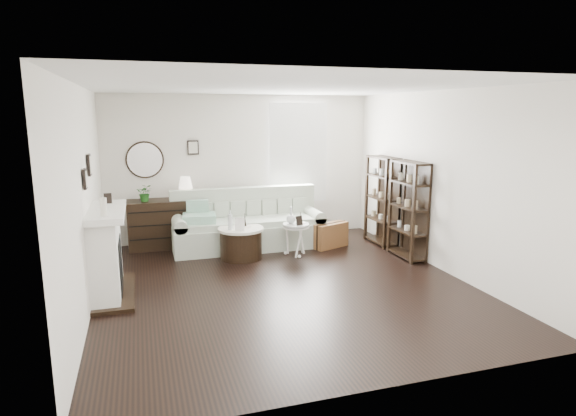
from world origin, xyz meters
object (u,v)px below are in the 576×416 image
object	(u,v)px
dresser	(166,224)
drum_table	(241,243)
pedestal_table	(296,226)
sofa	(248,228)

from	to	relation	value
dresser	drum_table	distance (m)	1.57
drum_table	pedestal_table	world-z (taller)	pedestal_table
sofa	pedestal_table	world-z (taller)	sofa
dresser	sofa	bearing A→B (deg)	-15.40
dresser	pedestal_table	xyz separation A→B (m)	(2.06, -1.18, 0.07)
sofa	dresser	xyz separation A→B (m)	(-1.41, 0.39, 0.09)
pedestal_table	sofa	bearing A→B (deg)	129.31
dresser	pedestal_table	world-z (taller)	dresser
dresser	pedestal_table	distance (m)	2.37
dresser	drum_table	xyz separation A→B (m)	(1.14, -1.07, -0.17)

